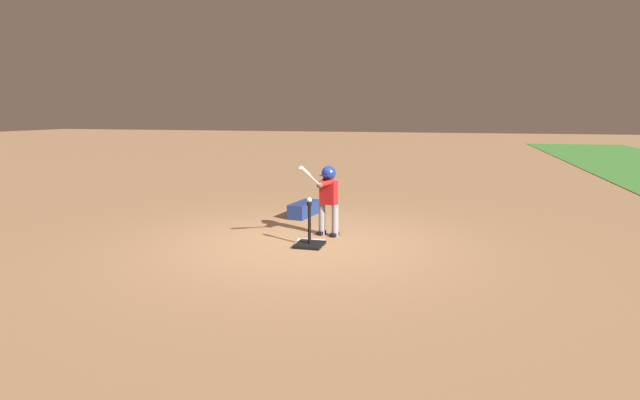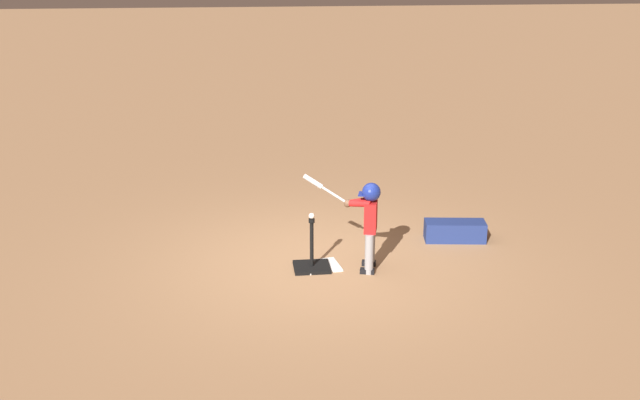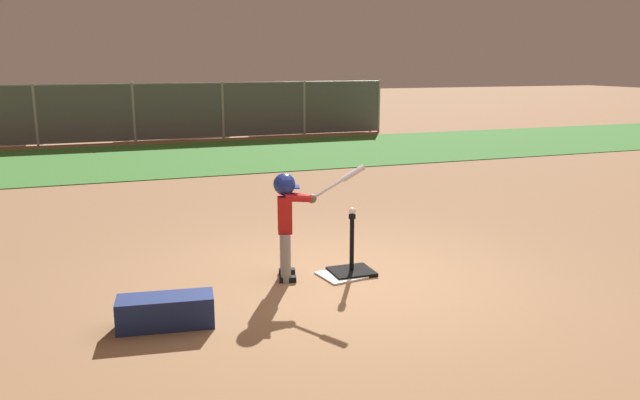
% 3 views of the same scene
% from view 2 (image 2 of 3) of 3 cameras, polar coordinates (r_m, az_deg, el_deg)
% --- Properties ---
extents(ground_plane, '(90.00, 90.00, 0.00)m').
position_cam_2_polar(ground_plane, '(9.81, 0.01, -4.80)').
color(ground_plane, '#99704C').
extents(home_plate, '(0.50, 0.50, 0.02)m').
position_cam_2_polar(home_plate, '(9.69, 0.16, -5.04)').
color(home_plate, white).
rests_on(home_plate, ground_plane).
extents(batting_tee, '(0.46, 0.42, 0.68)m').
position_cam_2_polar(batting_tee, '(9.60, -0.63, -4.77)').
color(batting_tee, black).
rests_on(batting_tee, ground_plane).
extents(batter_child, '(0.96, 0.44, 1.24)m').
position_cam_2_polar(batter_child, '(9.36, 3.68, -1.15)').
color(batter_child, gray).
rests_on(batter_child, ground_plane).
extents(baseball, '(0.07, 0.07, 0.07)m').
position_cam_2_polar(baseball, '(9.37, -0.64, -1.22)').
color(baseball, white).
rests_on(baseball, batting_tee).
extents(equipment_bag, '(0.88, 0.43, 0.28)m').
position_cam_2_polar(equipment_bag, '(10.66, 10.24, -2.33)').
color(equipment_bag, navy).
rests_on(equipment_bag, ground_plane).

